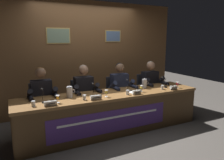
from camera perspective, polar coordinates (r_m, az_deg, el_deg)
name	(u,v)px	position (r m, az deg, el deg)	size (l,w,h in m)	color
ground_plane	(112,129)	(4.20, 0.00, -13.19)	(12.00, 12.00, 0.00)	#4C4742
wall_back_panelled	(87,57)	(5.12, -6.83, 6.18)	(4.71, 0.14, 2.60)	brown
conference_table	(114,106)	(3.93, 0.66, -7.10)	(3.51, 0.79, 0.73)	brown
chair_far_left	(42,108)	(4.24, -18.47, -7.14)	(0.44, 0.44, 0.91)	black
panelist_far_left	(42,96)	(3.98, -18.30, -4.18)	(0.51, 0.48, 1.23)	black
nameplate_far_left	(51,103)	(3.33, -16.30, -6.08)	(0.19, 0.06, 0.08)	white
juice_glass_far_left	(58,98)	(3.45, -14.49, -4.61)	(0.06, 0.06, 0.12)	white
water_cup_far_left	(33,104)	(3.39, -20.50, -6.10)	(0.06, 0.06, 0.08)	silver
microphone_far_left	(43,98)	(3.55, -18.13, -4.59)	(0.06, 0.17, 0.22)	black
chair_center_left	(82,102)	(4.41, -8.05, -6.00)	(0.44, 0.44, 0.91)	black
panelist_center_left	(85,91)	(4.15, -7.28, -3.08)	(0.51, 0.48, 1.23)	black
nameplate_center_left	(96,97)	(3.53, -4.34, -4.74)	(0.19, 0.06, 0.08)	white
juice_glass_center_left	(106,92)	(3.69, -1.55, -3.28)	(0.06, 0.06, 0.12)	white
water_cup_center_left	(84,98)	(3.55, -7.47, -4.75)	(0.06, 0.06, 0.08)	silver
microphone_center_left	(95,92)	(3.78, -4.71, -3.13)	(0.06, 0.17, 0.22)	black
chair_center_right	(117,98)	(4.71, 1.29, -4.81)	(0.44, 0.44, 0.91)	black
panelist_center_right	(121,87)	(4.47, 2.49, -2.01)	(0.51, 0.48, 1.23)	black
nameplate_center_right	(137,92)	(3.89, 6.75, -3.29)	(0.18, 0.06, 0.08)	white
juice_glass_center_right	(141,87)	(4.09, 7.94, -1.98)	(0.06, 0.06, 0.12)	white
water_cup_center_right	(128,93)	(3.85, 4.26, -3.41)	(0.06, 0.06, 0.08)	silver
microphone_center_right	(129,87)	(4.13, 4.67, -1.95)	(0.06, 0.17, 0.22)	black
chair_far_right	(146,94)	(5.12, 9.30, -3.67)	(0.44, 0.44, 0.91)	black
panelist_far_right	(152,84)	(4.90, 10.75, -1.05)	(0.51, 0.48, 1.23)	black
nameplate_far_right	(174,88)	(4.40, 16.35, -2.02)	(0.17, 0.06, 0.08)	white
juice_glass_far_right	(177,84)	(4.58, 17.25, -0.96)	(0.06, 0.06, 0.12)	white
water_cup_far_right	(162,88)	(4.37, 13.48, -1.99)	(0.06, 0.06, 0.08)	silver
microphone_far_right	(164,84)	(4.56, 14.01, -1.00)	(0.06, 0.17, 0.22)	black
water_pitcher_left_side	(70,92)	(3.73, -11.39, -3.17)	(0.15, 0.10, 0.21)	silver
water_pitcher_right_side	(144,83)	(4.41, 8.77, -0.94)	(0.15, 0.10, 0.21)	silver
document_stack_center_right	(134,92)	(4.02, 5.94, -3.32)	(0.24, 0.19, 0.01)	white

